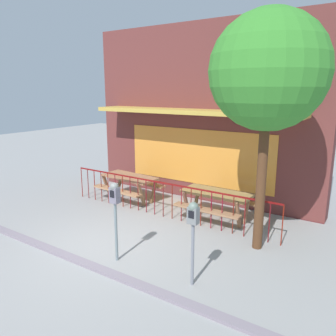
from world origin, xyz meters
TOP-DOWN VIEW (x-y plane):
  - ground at (0.00, 0.00)m, footprint 40.00×40.00m
  - pub_storefront at (0.00, 4.23)m, footprint 7.52×1.45m
  - patio_fence_front at (-0.00, 2.15)m, footprint 6.34×0.04m
  - picnic_table_left at (-1.67, 2.75)m, footprint 1.90×1.49m
  - picnic_table_right at (1.29, 2.73)m, footprint 1.82×1.38m
  - parking_meter_near at (2.26, -0.25)m, footprint 0.18×0.17m
  - parking_meter_far at (0.56, -0.33)m, footprint 0.18×0.17m
  - street_tree at (2.75, 1.77)m, footprint 2.34×2.34m
  - curb_edge at (0.00, -0.82)m, footprint 10.53×0.20m

SIDE VIEW (x-z plane):
  - ground at x=0.00m, z-range 0.00..0.00m
  - curb_edge at x=0.00m, z-range -0.06..0.06m
  - picnic_table_left at x=-1.67m, z-range 0.21..1.01m
  - picnic_table_right at x=1.29m, z-range 0.21..1.01m
  - patio_fence_front at x=0.00m, z-range 0.18..1.15m
  - parking_meter_near at x=2.26m, z-range 0.42..1.96m
  - parking_meter_far at x=0.56m, z-range 0.44..2.07m
  - pub_storefront at x=0.00m, z-range -0.01..5.28m
  - street_tree at x=2.75m, z-range 1.25..6.14m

